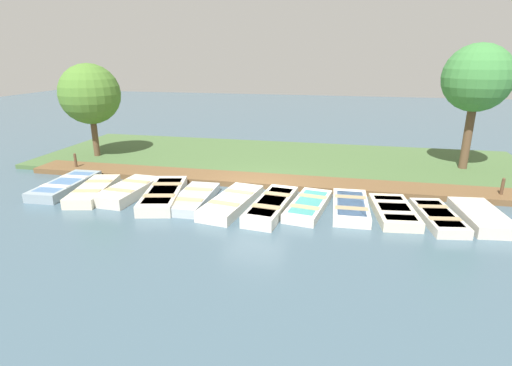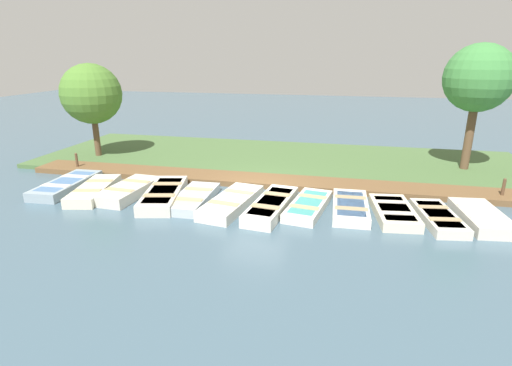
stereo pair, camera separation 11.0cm
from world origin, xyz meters
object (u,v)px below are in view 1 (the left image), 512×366
Objects in this scene: rowboat_3 at (164,195)px; park_tree_left at (477,79)px; mooring_post_near at (76,162)px; rowboat_0 at (66,185)px; rowboat_1 at (94,190)px; rowboat_6 at (272,205)px; rowboat_9 at (394,211)px; rowboat_10 at (438,217)px; park_tree_far_left at (90,94)px; rowboat_11 at (481,216)px; rowboat_2 at (128,191)px; rowboat_5 at (232,202)px; rowboat_8 at (350,207)px; rowboat_7 at (309,205)px; rowboat_4 at (194,198)px; mooring_post_far at (502,189)px.

park_tree_left reaches higher than rowboat_3.
rowboat_0 is at bearing 27.02° from mooring_post_near.
rowboat_6 is at bearing 76.77° from rowboat_1.
park_tree_left is (-6.22, 3.69, 4.05)m from rowboat_9.
rowboat_3 reaches higher than rowboat_9.
rowboat_10 is (-0.13, 12.56, -0.04)m from rowboat_1.
park_tree_far_left reaches higher than rowboat_9.
rowboat_3 is 11.01m from rowboat_11.
rowboat_3 is at bearing -95.12° from rowboat_9.
park_tree_far_left is at bearing -133.31° from rowboat_2.
rowboat_1 is at bearing -95.12° from rowboat_9.
mooring_post_near is (-2.41, -16.63, 0.25)m from rowboat_11.
park_tree_far_left reaches higher than rowboat_11.
rowboat_5 is at bearing 73.59° from rowboat_3.
rowboat_6 is at bearing -79.66° from rowboat_8.
rowboat_7 is (-0.03, 6.95, -0.05)m from rowboat_2.
mooring_post_near reaches higher than rowboat_3.
park_tree_left is at bearing 142.66° from rowboat_7.
rowboat_1 is 0.89× the size of rowboat_3.
rowboat_0 is 3.78× the size of mooring_post_near.
rowboat_9 reaches higher than rowboat_7.
mooring_post_near is (-2.46, -13.91, 0.28)m from rowboat_9.
rowboat_11 is at bearing 87.25° from rowboat_8.
rowboat_6 reaches higher than rowboat_7.
rowboat_3 reaches higher than rowboat_5.
rowboat_3 is at bearing 88.60° from rowboat_2.
rowboat_11 is at bearing 90.17° from rowboat_4.
rowboat_5 is at bearing -84.28° from rowboat_8.
rowboat_0 is 1.19× the size of rowboat_11.
park_tree_far_left is (-4.80, -11.42, 3.17)m from rowboat_7.
rowboat_9 is 14.13m from mooring_post_near.
rowboat_6 is (0.20, 2.97, 0.04)m from rowboat_4.
rowboat_11 is 2.79m from mooring_post_far.
rowboat_7 is at bearing 94.11° from rowboat_2.
rowboat_0 is 8.56m from rowboat_6.
mooring_post_far is at bearing 90.00° from mooring_post_near.
mooring_post_far is at bearing 102.07° from rowboat_4.
park_tree_left is (-6.44, 11.98, 4.00)m from rowboat_3.
rowboat_0 is 0.90× the size of rowboat_3.
rowboat_3 is at bearing 64.48° from mooring_post_near.
rowboat_4 is 1.04× the size of rowboat_10.
rowboat_10 is 3.79m from mooring_post_far.
rowboat_2 reaches higher than rowboat_7.
rowboat_6 is 8.72m from mooring_post_far.
mooring_post_near is at bearing -93.83° from rowboat_7.
park_tree_left is (-6.38, 2.32, 4.06)m from rowboat_10.
park_tree_far_left is at bearing -163.31° from rowboat_0.
rowboat_1 is 7.06m from rowboat_6.
park_tree_left reaches higher than rowboat_10.
rowboat_6 is 6.86m from rowboat_11.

